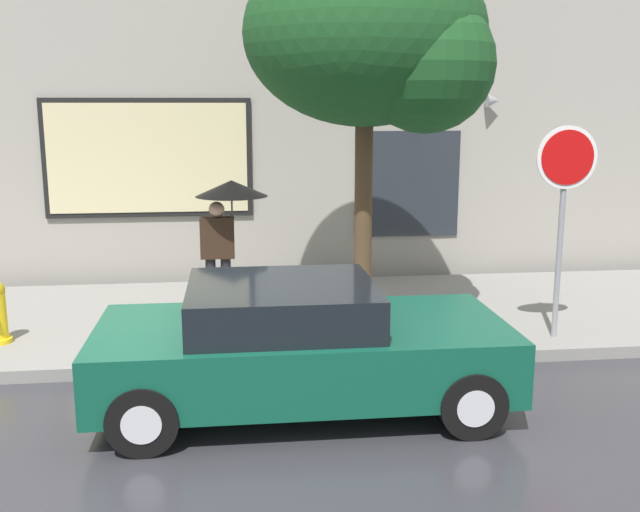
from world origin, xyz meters
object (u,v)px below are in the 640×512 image
at_px(street_tree, 378,41).
at_px(parked_car, 299,346).
at_px(pedestrian_with_umbrella, 227,208).
at_px(stop_sign, 564,190).

bearing_deg(street_tree, parked_car, -117.85).
distance_m(parked_car, pedestrian_with_umbrella, 3.27).
relative_size(street_tree, stop_sign, 1.85).
relative_size(parked_car, stop_sign, 1.54).
relative_size(pedestrian_with_umbrella, street_tree, 0.38).
height_order(parked_car, pedestrian_with_umbrella, pedestrian_with_umbrella).
relative_size(parked_car, pedestrian_with_umbrella, 2.18).
relative_size(parked_car, street_tree, 0.83).
bearing_deg(parked_car, pedestrian_with_umbrella, 103.18).
height_order(parked_car, stop_sign, stop_sign).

